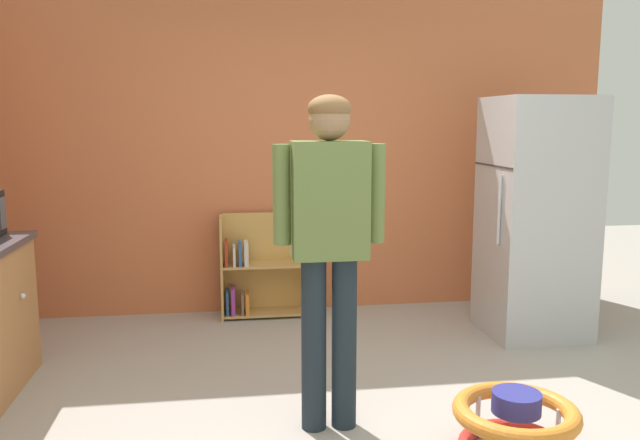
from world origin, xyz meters
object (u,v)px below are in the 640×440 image
Objects in this scene: standing_person at (329,232)px; baby_walker at (515,424)px; bookshelf at (264,271)px; refrigerator at (536,218)px.

baby_walker is at bearing -26.57° from standing_person.
bookshelf is 0.49× the size of standing_person.
refrigerator is 2.19m from standing_person.
refrigerator is 2.09× the size of bookshelf.
standing_person is 2.87× the size of baby_walker.
standing_person reaches higher than bookshelf.
refrigerator is at bearing 61.70° from baby_walker.
refrigerator reaches higher than bookshelf.
baby_walker is at bearing -66.64° from bookshelf.
bookshelf is 1.41× the size of baby_walker.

